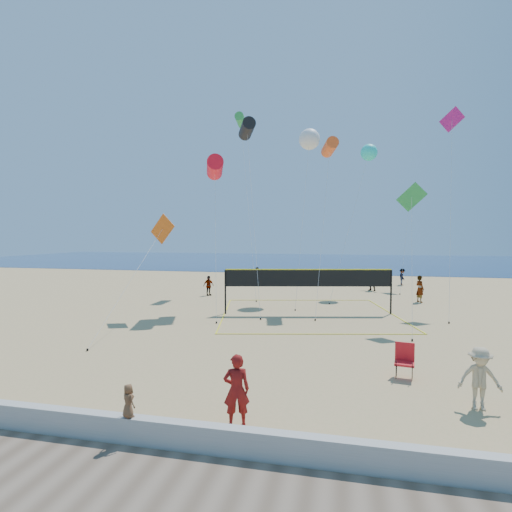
# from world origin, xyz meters

# --- Properties ---
(ground) EXTENTS (120.00, 120.00, 0.00)m
(ground) POSITION_xyz_m (0.00, 0.00, 0.00)
(ground) COLOR tan
(ground) RESTS_ON ground
(ocean) EXTENTS (140.00, 50.00, 0.03)m
(ocean) POSITION_xyz_m (0.00, 62.00, 0.01)
(ocean) COLOR navy
(ocean) RESTS_ON ground
(seawall) EXTENTS (32.00, 0.30, 0.60)m
(seawall) POSITION_xyz_m (0.00, -3.00, 0.30)
(seawall) COLOR #B3B4AF
(seawall) RESTS_ON ground
(woman) EXTENTS (0.75, 0.62, 1.78)m
(woman) POSITION_xyz_m (-0.36, -1.71, 0.89)
(woman) COLOR maroon
(woman) RESTS_ON ground
(toddler) EXTENTS (0.44, 0.38, 0.75)m
(toddler) POSITION_xyz_m (-2.50, -3.05, 0.98)
(toddler) COLOR brown
(toddler) RESTS_ON seawall
(bystander_b) EXTENTS (1.12, 0.67, 1.69)m
(bystander_b) POSITION_xyz_m (5.76, 0.60, 0.85)
(bystander_b) COLOR tan
(bystander_b) RESTS_ON ground
(far_person_0) EXTENTS (0.86, 0.94, 1.54)m
(far_person_0) POSITION_xyz_m (-8.11, 18.22, 0.77)
(far_person_0) COLOR gray
(far_person_0) RESTS_ON ground
(far_person_1) EXTENTS (1.64, 1.35, 1.76)m
(far_person_1) POSITION_xyz_m (4.45, 23.78, 0.88)
(far_person_1) COLOR gray
(far_person_1) RESTS_ON ground
(far_person_2) EXTENTS (0.74, 0.82, 1.87)m
(far_person_2) POSITION_xyz_m (7.31, 18.51, 0.94)
(far_person_2) COLOR gray
(far_person_2) RESTS_ON ground
(far_person_3) EXTENTS (0.90, 0.78, 1.58)m
(far_person_3) POSITION_xyz_m (-6.08, 26.66, 0.79)
(far_person_3) COLOR gray
(far_person_3) RESTS_ON ground
(far_person_4) EXTENTS (0.70, 1.07, 1.55)m
(far_person_4) POSITION_xyz_m (7.45, 28.31, 0.78)
(far_person_4) COLOR gray
(far_person_4) RESTS_ON ground
(camp_chair) EXTENTS (0.69, 0.82, 1.25)m
(camp_chair) POSITION_xyz_m (4.15, 2.70, 0.64)
(camp_chair) COLOR red
(camp_chair) RESTS_ON ground
(volleyball_net) EXTENTS (11.91, 11.79, 2.68)m
(volleyball_net) POSITION_xyz_m (0.08, 12.66, 1.86)
(volleyball_net) COLOR black
(volleyball_net) RESTS_ON ground
(kite_0) EXTENTS (2.22, 5.11, 9.51)m
(kite_0) POSITION_xyz_m (-5.73, 12.78, 8.86)
(kite_0) COLOR #FE1123
(kite_0) RESTS_ON ground
(kite_1) EXTENTS (2.87, 6.21, 12.40)m
(kite_1) POSITION_xyz_m (-4.34, 15.44, 11.81)
(kite_1) COLOR black
(kite_1) RESTS_ON ground
(kite_2) EXTENTS (1.26, 6.14, 10.96)m
(kite_2) POSITION_xyz_m (1.14, 15.87, 10.42)
(kite_2) COLOR #FB5920
(kite_2) RESTS_ON ground
(kite_3) EXTENTS (1.72, 7.32, 5.91)m
(kite_3) POSITION_xyz_m (-7.97, 9.78, 4.81)
(kite_3) COLOR orange
(kite_3) RESTS_ON ground
(kite_4) EXTENTS (1.53, 3.63, 7.40)m
(kite_4) POSITION_xyz_m (5.49, 10.76, 6.28)
(kite_4) COLOR green
(kite_4) RESTS_ON ground
(kite_5) EXTENTS (2.23, 6.42, 13.13)m
(kite_5) POSITION_xyz_m (8.88, 17.50, 11.51)
(kite_5) COLOR #C41B7B
(kite_5) RESTS_ON ground
(kite_6) EXTENTS (1.75, 7.06, 12.68)m
(kite_6) POSITION_xyz_m (-0.53, 19.63, 11.89)
(kite_6) COLOR white
(kite_6) RESTS_ON ground
(kite_7) EXTENTS (3.61, 7.66, 12.09)m
(kite_7) POSITION_xyz_m (4.00, 23.15, 11.41)
(kite_7) COLOR #25E3D4
(kite_7) RESTS_ON ground
(kite_8) EXTENTS (3.19, 6.99, 14.90)m
(kite_8) POSITION_xyz_m (-6.55, 22.20, 14.37)
(kite_8) COLOR green
(kite_8) RESTS_ON ground
(kite_9) EXTENTS (2.07, 5.14, 8.98)m
(kite_9) POSITION_xyz_m (7.68, 26.39, 7.71)
(kite_9) COLOR #FB5920
(kite_9) RESTS_ON ground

